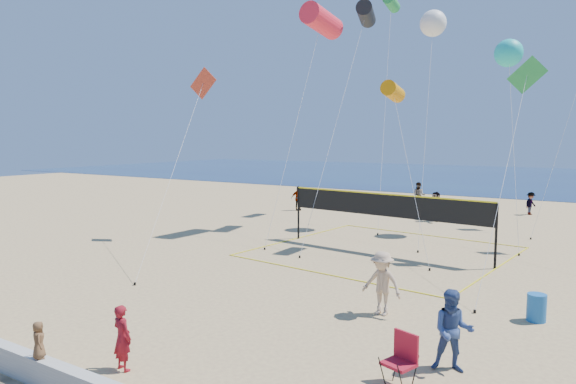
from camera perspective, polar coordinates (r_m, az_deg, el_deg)
The scene contains 21 objects.
ground at distance 12.90m, azimuth -8.59°, elevation -17.52°, with size 120.00×120.00×0.00m, color tan.
ocean at distance 71.56m, azimuth 25.57°, elevation 1.39°, with size 140.00×50.00×0.03m, color navy.
woman at distance 12.35m, azimuth -17.94°, elevation -15.14°, with size 0.54×0.36×1.48m, color maroon.
toddler at distance 12.15m, azimuth -25.97°, elevation -14.57°, with size 0.38×0.25×0.78m, color brown.
bystander_a at distance 12.22m, azimuth 17.85°, elevation -14.47°, with size 0.90×0.70×1.84m, color #334A81.
bystander_b at distance 15.35m, azimuth 10.38°, elevation -9.94°, with size 1.21×0.70×1.87m, color tan.
far_person_0 at distance 36.23m, azimuth 1.12°, elevation -0.71°, with size 1.00×0.42×1.71m, color gray.
far_person_1 at distance 32.83m, azimuth 16.08°, elevation -1.55°, with size 1.70×0.54×1.83m, color gray.
far_person_3 at distance 38.47m, azimuth 14.34°, elevation -0.36°, with size 0.92×0.72×1.90m, color gray.
far_person_4 at distance 37.79m, azimuth 25.36°, elevation -1.16°, with size 0.98×0.56×1.52m, color gray.
camp_chair at distance 11.43m, azimuth 12.56°, elevation -17.37°, with size 0.74×0.86×1.23m.
trash_barrel at distance 16.34m, azimuth 25.89°, elevation -11.48°, with size 0.52×0.52×0.78m, color #195EA8.
volleyball_net at distance 23.43m, azimuth 10.69°, elevation -2.14°, with size 10.98×10.85×2.66m.
kite_0 at distance 29.05m, azimuth 3.76°, elevation 18.43°, with size 1.26×7.41×12.16m.
kite_1 at distance 31.02m, azimuth 8.66°, elevation 18.95°, with size 1.85×10.37×12.69m.
kite_2 at distance 24.22m, azimuth 11.59°, elevation 10.85°, with size 3.29×4.11×7.69m.
kite_3 at distance 26.14m, azimuth -9.75°, elevation 10.85°, with size 4.54×8.16×8.65m.
kite_4 at distance 22.92m, azimuth 24.80°, elevation 10.59°, with size 1.53×8.02×8.44m.
kite_6 at distance 31.19m, azimuth 15.83°, elevation 17.57°, with size 2.65×8.00×12.21m.
kite_7 at distance 30.06m, azimuth 23.31°, elevation 13.99°, with size 2.55×6.28×10.26m.
kite_8 at distance 36.77m, azimuth 11.41°, elevation 19.87°, with size 3.11×9.14×14.50m.
Camera 1 is at (7.72, -8.96, 5.16)m, focal length 32.00 mm.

